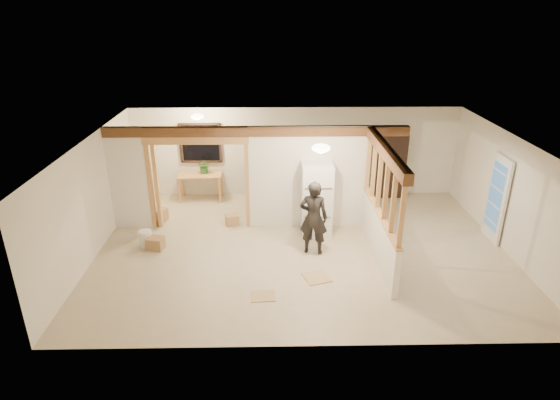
{
  "coord_description": "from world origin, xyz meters",
  "views": [
    {
      "loc": [
        -0.67,
        -9.24,
        5.08
      ],
      "look_at": [
        -0.48,
        0.4,
        1.01
      ],
      "focal_mm": 30.0,
      "sensor_mm": 36.0,
      "label": 1
    }
  ],
  "objects_px": {
    "refrigerator": "(317,199)",
    "bookshelf": "(389,166)",
    "woman": "(313,218)",
    "shop_vac": "(142,201)",
    "work_table": "(201,187)"
  },
  "relations": [
    {
      "from": "refrigerator",
      "to": "work_table",
      "type": "bearing_deg",
      "value": 145.17
    },
    {
      "from": "woman",
      "to": "bookshelf",
      "type": "height_order",
      "value": "bookshelf"
    },
    {
      "from": "bookshelf",
      "to": "woman",
      "type": "bearing_deg",
      "value": -126.46
    },
    {
      "from": "woman",
      "to": "work_table",
      "type": "xyz_separation_m",
      "value": [
        -2.86,
        3.07,
        -0.46
      ]
    },
    {
      "from": "woman",
      "to": "shop_vac",
      "type": "relative_size",
      "value": 2.44
    },
    {
      "from": "work_table",
      "to": "shop_vac",
      "type": "xyz_separation_m",
      "value": [
        -1.4,
        -0.9,
        -0.03
      ]
    },
    {
      "from": "refrigerator",
      "to": "shop_vac",
      "type": "relative_size",
      "value": 2.52
    },
    {
      "from": "woman",
      "to": "bookshelf",
      "type": "relative_size",
      "value": 0.92
    },
    {
      "from": "work_table",
      "to": "shop_vac",
      "type": "distance_m",
      "value": 1.67
    },
    {
      "from": "refrigerator",
      "to": "bookshelf",
      "type": "relative_size",
      "value": 0.95
    },
    {
      "from": "woman",
      "to": "bookshelf",
      "type": "distance_m",
      "value": 3.99
    },
    {
      "from": "work_table",
      "to": "shop_vac",
      "type": "bearing_deg",
      "value": -150.02
    },
    {
      "from": "shop_vac",
      "to": "bookshelf",
      "type": "bearing_deg",
      "value": 8.87
    },
    {
      "from": "woman",
      "to": "shop_vac",
      "type": "bearing_deg",
      "value": -14.89
    },
    {
      "from": "work_table",
      "to": "bookshelf",
      "type": "height_order",
      "value": "bookshelf"
    }
  ]
}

